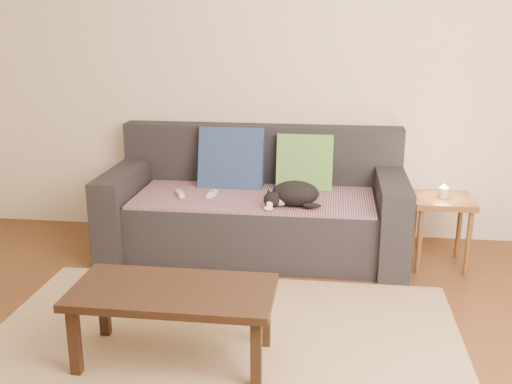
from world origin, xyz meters
The scene contains 13 objects.
ground centered at (0.00, 0.00, 0.00)m, with size 4.50×4.50×0.00m, color brown.
back_wall centered at (0.00, 2.00, 1.30)m, with size 4.50×0.04×2.60m, color beige.
sofa centered at (0.00, 1.57, 0.31)m, with size 2.10×0.94×0.87m.
throw_blanket centered at (0.00, 1.48, 0.43)m, with size 1.66×0.74×0.02m, color #392749.
cushion_navy centered at (-0.20, 1.74, 0.63)m, with size 0.48×0.12×0.48m, color navy.
cushion_green centered at (0.34, 1.74, 0.63)m, with size 0.40×0.10×0.40m, color #0E5C52.
cat centered at (0.29, 1.29, 0.52)m, with size 0.39×0.28×0.17m.
wii_remote_a centered at (-0.52, 1.41, 0.46)m, with size 0.15×0.04×0.03m, color white.
wii_remote_b centered at (-0.29, 1.43, 0.46)m, with size 0.15×0.04×0.03m, color white.
side_table centered at (1.28, 1.45, 0.40)m, with size 0.39×0.39×0.49m.
candle centered at (1.28, 1.45, 0.52)m, with size 0.06×0.06×0.09m.
rug centered at (0.00, 0.15, 0.01)m, with size 2.50×1.80×0.01m, color tan.
coffee_table centered at (-0.20, 0.04, 0.34)m, with size 0.98×0.49×0.39m.
Camera 1 is at (0.54, -2.51, 1.63)m, focal length 42.00 mm.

